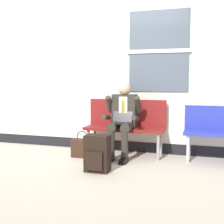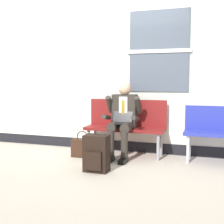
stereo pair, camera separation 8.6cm
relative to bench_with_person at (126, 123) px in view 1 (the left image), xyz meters
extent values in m
plane|color=#B2A899|center=(-0.31, -0.33, -0.54)|extent=(18.00, 18.00, 0.00)
cube|color=beige|center=(-0.31, 0.27, 1.42)|extent=(6.78, 0.12, 2.08)
cube|color=silver|center=(-0.31, 0.27, 0.01)|extent=(6.78, 0.12, 0.74)
cube|color=black|center=(-0.31, 0.27, -0.45)|extent=(6.78, 0.14, 0.18)
cube|color=#4C5666|center=(0.51, 0.20, 1.20)|extent=(1.00, 0.02, 1.35)
cube|color=silver|center=(0.51, 0.19, 1.20)|extent=(1.08, 0.03, 0.06)
cube|color=maroon|center=(0.00, -0.08, -0.09)|extent=(1.34, 0.42, 0.05)
cube|color=maroon|center=(0.00, 0.10, 0.16)|extent=(1.34, 0.04, 0.45)
cylinder|color=gray|center=(-0.59, -0.23, -0.33)|extent=(0.05, 0.05, 0.43)
cylinder|color=gray|center=(-0.59, 0.07, -0.33)|extent=(0.05, 0.05, 0.43)
cylinder|color=gray|center=(0.59, -0.23, -0.33)|extent=(0.05, 0.05, 0.43)
cylinder|color=gray|center=(0.59, 0.07, -0.33)|extent=(0.05, 0.05, 0.43)
cylinder|color=#B7B7BC|center=(1.05, -0.23, -0.33)|extent=(0.05, 0.05, 0.43)
cylinder|color=#B7B7BC|center=(1.05, 0.07, -0.33)|extent=(0.05, 0.05, 0.43)
cylinder|color=#2D2823|center=(-0.11, -0.29, -0.02)|extent=(0.15, 0.40, 0.15)
cylinder|color=#2D2823|center=(-0.11, -0.48, -0.30)|extent=(0.11, 0.11, 0.48)
cube|color=black|center=(-0.11, -0.54, -0.51)|extent=(0.10, 0.26, 0.07)
cylinder|color=#2D2823|center=(0.11, -0.29, -0.02)|extent=(0.15, 0.40, 0.15)
cylinder|color=#2D2823|center=(0.11, -0.48, -0.30)|extent=(0.11, 0.11, 0.48)
cube|color=black|center=(0.11, -0.54, -0.51)|extent=(0.10, 0.26, 0.07)
cube|color=#2D2823|center=(0.00, -0.08, 0.21)|extent=(0.40, 0.18, 0.55)
cube|color=silver|center=(0.00, -0.17, 0.26)|extent=(0.14, 0.01, 0.39)
cube|color=olive|center=(0.00, -0.18, 0.23)|extent=(0.05, 0.01, 0.33)
sphere|color=tan|center=(0.00, -0.08, 0.58)|extent=(0.21, 0.21, 0.21)
cylinder|color=#2D2823|center=(-0.24, -0.15, 0.32)|extent=(0.09, 0.25, 0.30)
cylinder|color=#2D2823|center=(-0.24, -0.32, 0.13)|extent=(0.08, 0.27, 0.12)
cylinder|color=#2D2823|center=(0.24, -0.15, 0.32)|extent=(0.09, 0.25, 0.30)
cylinder|color=#2D2823|center=(0.24, -0.32, 0.13)|extent=(0.08, 0.27, 0.12)
cube|color=black|center=(0.00, -0.32, 0.03)|extent=(0.32, 0.22, 0.02)
cube|color=black|center=(0.00, -0.19, 0.14)|extent=(0.32, 0.08, 0.21)
cube|color=black|center=(-0.13, -1.05, -0.29)|extent=(0.34, 0.22, 0.51)
cube|color=black|center=(-0.13, -1.18, -0.36)|extent=(0.24, 0.04, 0.26)
cube|color=#331E14|center=(-0.62, -0.43, -0.39)|extent=(0.37, 0.11, 0.30)
torus|color=#331E14|center=(-0.62, -0.43, -0.20)|extent=(0.20, 0.02, 0.20)
camera|label=1|loc=(1.27, -4.86, 0.72)|focal=47.93mm
camera|label=2|loc=(1.35, -4.83, 0.72)|focal=47.93mm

